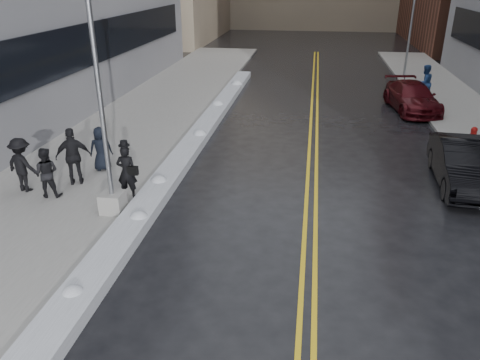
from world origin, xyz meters
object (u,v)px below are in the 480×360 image
at_px(lamppost, 105,135).
at_px(pedestrian_b, 46,172).
at_px(car_maroon, 412,97).
at_px(pedestrian_fedora, 127,172).
at_px(pedestrian_c, 101,149).
at_px(pedestrian_e, 22,165).
at_px(car_black, 464,164).
at_px(pedestrian_d, 74,156).
at_px(fire_hydrant, 473,135).
at_px(traffic_signal, 411,27).
at_px(pedestrian_east, 424,83).

height_order(lamppost, pedestrian_b, lamppost).
height_order(lamppost, car_maroon, lamppost).
bearing_deg(pedestrian_fedora, pedestrian_c, -51.69).
distance_m(pedestrian_e, car_black, 14.49).
relative_size(pedestrian_d, car_black, 0.41).
xyz_separation_m(pedestrian_fedora, pedestrian_b, (-2.53, -0.29, -0.06)).
xyz_separation_m(lamppost, fire_hydrant, (12.30, 8.00, -1.98)).
bearing_deg(traffic_signal, pedestrian_e, -125.85).
height_order(lamppost, car_black, lamppost).
bearing_deg(lamppost, pedestrian_fedora, 84.26).
distance_m(fire_hydrant, pedestrian_fedora, 14.08).
height_order(fire_hydrant, pedestrian_d, pedestrian_d).
bearing_deg(pedestrian_e, pedestrian_c, -115.77).
xyz_separation_m(car_black, car_maroon, (0.00, 9.62, -0.06)).
distance_m(lamppost, pedestrian_fedora, 1.82).
bearing_deg(pedestrian_c, pedestrian_fedora, 107.60).
height_order(fire_hydrant, pedestrian_fedora, pedestrian_fedora).
relative_size(lamppost, pedestrian_d, 3.93).
relative_size(pedestrian_d, pedestrian_east, 0.99).
height_order(traffic_signal, pedestrian_east, traffic_signal).
bearing_deg(pedestrian_east, car_black, 55.80).
relative_size(pedestrian_e, car_black, 0.38).
distance_m(traffic_signal, pedestrian_b, 25.73).
height_order(traffic_signal, pedestrian_c, traffic_signal).
bearing_deg(pedestrian_east, pedestrian_b, 16.01).
bearing_deg(pedestrian_e, traffic_signal, -111.58).
distance_m(pedestrian_b, pedestrian_east, 20.22).
bearing_deg(car_black, pedestrian_e, -164.95).
height_order(pedestrian_b, car_maroon, pedestrian_b).
relative_size(lamppost, pedestrian_e, 4.28).
bearing_deg(pedestrian_east, pedestrian_c, 12.58).
height_order(pedestrian_b, car_black, pedestrian_b).
distance_m(pedestrian_fedora, pedestrian_d, 2.24).
bearing_deg(pedestrian_b, lamppost, 153.45).
xyz_separation_m(traffic_signal, pedestrian_e, (-15.19, -21.02, -2.36)).
distance_m(lamppost, pedestrian_d, 3.01).
relative_size(pedestrian_fedora, pedestrian_c, 1.09).
height_order(pedestrian_d, pedestrian_east, pedestrian_east).
bearing_deg(fire_hydrant, lamppost, -146.96).
height_order(pedestrian_east, car_maroon, pedestrian_east).
relative_size(pedestrian_fedora, car_maroon, 0.35).
xyz_separation_m(traffic_signal, pedestrian_fedora, (-11.70, -21.00, -2.39)).
relative_size(pedestrian_e, car_maroon, 0.36).
xyz_separation_m(fire_hydrant, car_black, (-1.50, -4.09, 0.23)).
xyz_separation_m(pedestrian_e, car_maroon, (14.19, 12.55, -0.32)).
distance_m(pedestrian_c, car_maroon, 16.30).
distance_m(fire_hydrant, car_black, 4.36).
xyz_separation_m(pedestrian_c, car_maroon, (12.47, 10.50, -0.23)).
bearing_deg(pedestrian_c, traffic_signal, -148.73).
relative_size(lamppost, traffic_signal, 1.27).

